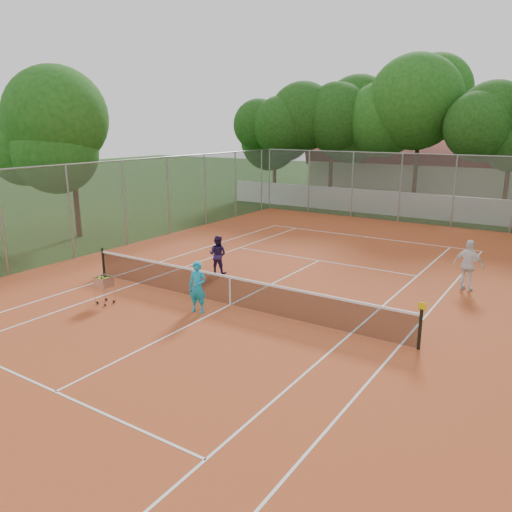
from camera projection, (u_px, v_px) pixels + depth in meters
The scene contains 12 objects.
ground at pixel (230, 305), 15.89m from camera, with size 120.00×120.00×0.00m, color #16340E.
court_pad at pixel (230, 305), 15.89m from camera, with size 18.00×34.00×0.02m, color #AF4922.
court_lines at pixel (230, 305), 15.88m from camera, with size 10.98×23.78×0.01m, color white.
tennis_net at pixel (230, 290), 15.76m from camera, with size 11.88×0.10×0.98m, color black.
perimeter_fence at pixel (230, 244), 15.38m from camera, with size 18.00×34.00×4.00m, color slate.
boundary_wall at pixel (409, 205), 31.10m from camera, with size 26.00×0.30×1.50m, color white.
clubhouse at pixel (422, 169), 39.89m from camera, with size 16.40×9.00×4.40m, color beige.
tropical_trees at pixel (428, 134), 32.45m from camera, with size 29.00×19.00×10.00m, color #11360D.
player_near at pixel (198, 287), 15.08m from camera, with size 0.58×0.38×1.60m, color #18A4CC.
player_far_left at pixel (218, 255), 19.11m from camera, with size 0.72×0.56×1.48m, color #261849.
player_far_right at pixel (468, 265), 17.09m from camera, with size 1.04×0.43×1.77m, color white.
ball_hopper at pixel (105, 289), 15.86m from camera, with size 0.48×0.48×0.99m, color #B4B4BB.
Camera 1 is at (8.85, -12.10, 5.56)m, focal length 35.00 mm.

